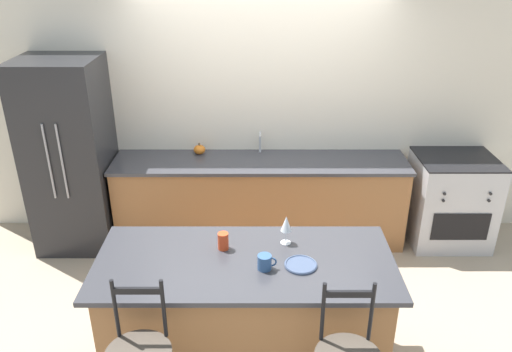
% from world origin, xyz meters
% --- Properties ---
extents(ground_plane, '(18.00, 18.00, 0.00)m').
position_xyz_m(ground_plane, '(0.00, 0.00, 0.00)').
color(ground_plane, tan).
extents(wall_back, '(6.00, 0.07, 2.70)m').
position_xyz_m(wall_back, '(0.00, 0.68, 1.35)').
color(wall_back, beige).
rests_on(wall_back, ground_plane).
extents(back_counter, '(2.95, 0.66, 0.90)m').
position_xyz_m(back_counter, '(0.00, 0.37, 0.45)').
color(back_counter, '#936038').
rests_on(back_counter, ground_plane).
extents(sink_faucet, '(0.02, 0.13, 0.22)m').
position_xyz_m(sink_faucet, '(0.00, 0.56, 1.03)').
color(sink_faucet, '#ADAFB5').
rests_on(sink_faucet, back_counter).
extents(kitchen_island, '(2.01, 0.88, 0.94)m').
position_xyz_m(kitchen_island, '(-0.12, -1.44, 0.47)').
color(kitchen_island, '#936038').
rests_on(kitchen_island, ground_plane).
extents(refrigerator, '(0.76, 0.73, 1.92)m').
position_xyz_m(refrigerator, '(-1.87, 0.31, 0.96)').
color(refrigerator, '#232326').
rests_on(refrigerator, ground_plane).
extents(oven_range, '(0.78, 0.70, 0.94)m').
position_xyz_m(oven_range, '(1.96, 0.32, 0.47)').
color(oven_range, '#B7B7BC').
rests_on(oven_range, ground_plane).
extents(dinner_plate, '(0.22, 0.22, 0.02)m').
position_xyz_m(dinner_plate, '(0.25, -1.50, 0.95)').
color(dinner_plate, '#425170').
rests_on(dinner_plate, kitchen_island).
extents(wine_glass, '(0.08, 0.08, 0.21)m').
position_xyz_m(wine_glass, '(0.17, -1.23, 1.09)').
color(wine_glass, white).
rests_on(wine_glass, kitchen_island).
extents(coffee_mug, '(0.13, 0.09, 0.10)m').
position_xyz_m(coffee_mug, '(0.02, -1.54, 0.99)').
color(coffee_mug, '#335689').
rests_on(coffee_mug, kitchen_island).
extents(tumbler_cup, '(0.07, 0.07, 0.12)m').
position_xyz_m(tumbler_cup, '(-0.27, -1.30, 1.00)').
color(tumbler_cup, red).
rests_on(tumbler_cup, kitchen_island).
extents(pumpkin_decoration, '(0.12, 0.12, 0.12)m').
position_xyz_m(pumpkin_decoration, '(-0.62, 0.53, 0.94)').
color(pumpkin_decoration, orange).
rests_on(pumpkin_decoration, back_counter).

